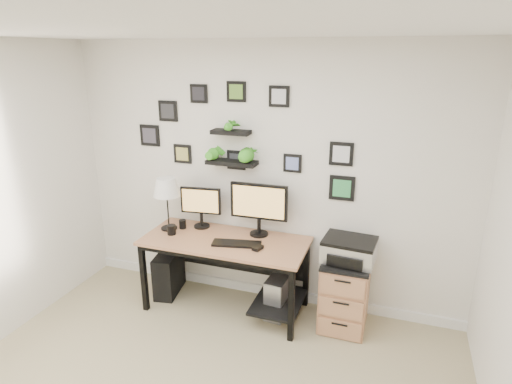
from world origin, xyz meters
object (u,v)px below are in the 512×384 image
at_px(mug, 171,230).
at_px(pc_tower_black, 169,273).
at_px(file_cabinet, 345,293).
at_px(printer, 349,250).
at_px(desk, 230,250).
at_px(monitor_left, 201,204).
at_px(monitor_right, 259,205).
at_px(table_lamp, 166,188).
at_px(pc_tower_grey, 280,294).

xyz_separation_m(mug, pc_tower_black, (-0.14, 0.13, -0.57)).
distance_m(file_cabinet, printer, 0.44).
relative_size(desk, pc_tower_black, 3.49).
xyz_separation_m(monitor_left, file_cabinet, (1.51, -0.12, -0.67)).
xyz_separation_m(desk, file_cabinet, (1.13, 0.06, -0.29)).
distance_m(mug, pc_tower_black, 0.60).
bearing_deg(monitor_right, pc_tower_black, -172.01).
xyz_separation_m(mug, file_cabinet, (1.71, 0.15, -0.46)).
relative_size(table_lamp, file_cabinet, 0.81).
height_order(monitor_left, pc_tower_grey, monitor_left).
xyz_separation_m(mug, printer, (1.72, 0.16, -0.02)).
relative_size(desk, file_cabinet, 2.39).
xyz_separation_m(monitor_right, file_cabinet, (0.89, -0.12, -0.73)).
height_order(monitor_left, monitor_right, monitor_right).
bearing_deg(file_cabinet, monitor_right, 172.47).
relative_size(mug, pc_tower_black, 0.21).
height_order(monitor_right, mug, monitor_right).
bearing_deg(monitor_left, table_lamp, -153.95).
bearing_deg(table_lamp, mug, -50.40).
height_order(mug, pc_tower_grey, mug).
bearing_deg(monitor_right, printer, -6.75).
relative_size(pc_tower_black, file_cabinet, 0.68).
bearing_deg(pc_tower_grey, table_lamp, -179.21).
bearing_deg(monitor_right, pc_tower_grey, -26.76).
relative_size(monitor_right, printer, 1.17).
relative_size(monitor_left, printer, 0.88).
xyz_separation_m(monitor_left, monitor_right, (0.62, 0.00, 0.06)).
relative_size(pc_tower_black, printer, 0.94).
distance_m(desk, pc_tower_black, 0.83).
bearing_deg(monitor_right, table_lamp, -170.88).
bearing_deg(pc_tower_black, mug, -51.43).
xyz_separation_m(pc_tower_grey, printer, (0.64, 0.03, 0.57)).
height_order(file_cabinet, printer, printer).
height_order(table_lamp, pc_tower_black, table_lamp).
bearing_deg(table_lamp, pc_tower_black, 165.80).
height_order(monitor_left, pc_tower_black, monitor_left).
distance_m(monitor_right, pc_tower_grey, 0.91).
distance_m(pc_tower_black, printer, 1.95).
xyz_separation_m(monitor_left, mug, (-0.20, -0.26, -0.20)).
bearing_deg(monitor_left, mug, -127.87).
bearing_deg(mug, monitor_left, 52.13).
height_order(table_lamp, printer, table_lamp).
relative_size(mug, printer, 0.20).
distance_m(monitor_left, pc_tower_grey, 1.20).
bearing_deg(pc_tower_black, desk, -12.79).
bearing_deg(pc_tower_grey, pc_tower_black, -179.80).
bearing_deg(file_cabinet, monitor_left, 175.64).
relative_size(mug, pc_tower_grey, 0.23).
distance_m(mug, pc_tower_grey, 1.25).
bearing_deg(printer, pc_tower_grey, -177.69).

